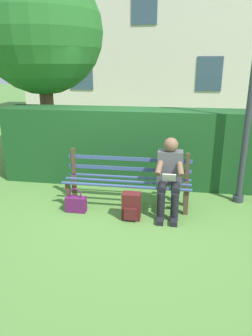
{
  "coord_description": "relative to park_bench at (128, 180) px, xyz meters",
  "views": [
    {
      "loc": [
        -0.72,
        4.58,
        2.2
      ],
      "look_at": [
        0.0,
        0.1,
        0.68
      ],
      "focal_mm": 33.26,
      "sensor_mm": 36.0,
      "label": 1
    }
  ],
  "objects": [
    {
      "name": "ground",
      "position": [
        0.0,
        0.07,
        -0.43
      ],
      "size": [
        60.0,
        60.0,
        0.0
      ],
      "primitive_type": "plane",
      "color": "#517F38"
    },
    {
      "name": "backpack",
      "position": [
        -0.13,
        0.5,
        -0.23
      ],
      "size": [
        0.27,
        0.25,
        0.41
      ],
      "color": "#4C1919",
      "rests_on": "ground"
    },
    {
      "name": "building_facade",
      "position": [
        0.55,
        -8.71,
        2.89
      ],
      "size": [
        9.51,
        2.83,
        6.65
      ],
      "color": "beige",
      "rests_on": "ground"
    },
    {
      "name": "handbag",
      "position": [
        0.75,
        0.4,
        -0.3
      ],
      "size": [
        0.32,
        0.14,
        0.39
      ],
      "color": "#59194C",
      "rests_on": "ground"
    },
    {
      "name": "park_bench",
      "position": [
        0.0,
        0.0,
        0.0
      ],
      "size": [
        2.03,
        0.47,
        0.88
      ],
      "color": "#4C3828",
      "rests_on": "ground"
    },
    {
      "name": "person_seated",
      "position": [
        -0.67,
        0.17,
        0.18
      ],
      "size": [
        0.44,
        0.73,
        1.16
      ],
      "color": "#4C4C51",
      "rests_on": "ground"
    },
    {
      "name": "hedge_backdrop",
      "position": [
        -0.48,
        -1.04,
        0.32
      ],
      "size": [
        5.95,
        0.8,
        1.53
      ],
      "color": "#19471E",
      "rests_on": "ground"
    },
    {
      "name": "tree",
      "position": [
        2.2,
        -1.96,
        2.35
      ],
      "size": [
        2.65,
        2.53,
        4.1
      ],
      "color": "brown",
      "rests_on": "ground"
    }
  ]
}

